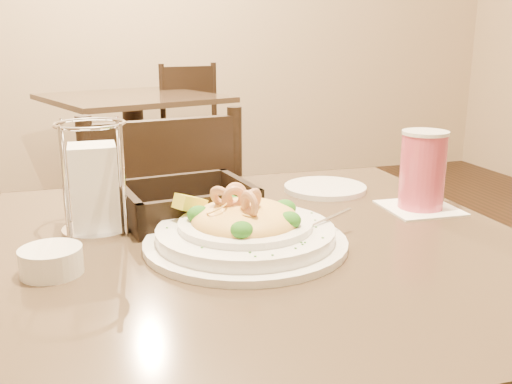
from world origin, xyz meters
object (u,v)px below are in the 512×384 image
object	(u,v)px
dining_chair_near	(155,266)
pasta_bowl	(245,229)
bread_basket	(187,207)
butter_ramekin	(51,261)
main_table	(259,371)
background_table	(134,137)
napkin_caddy	(94,185)
dining_chair_far	(183,127)
drink_glass	(423,171)
side_plate	(325,188)

from	to	relation	value
dining_chair_near	pasta_bowl	xyz separation A→B (m)	(0.08, -0.61, 0.30)
bread_basket	butter_ramekin	world-z (taller)	bread_basket
dining_chair_near	pasta_bowl	world-z (taller)	dining_chair_near
main_table	butter_ramekin	world-z (taller)	butter_ramekin
background_table	napkin_caddy	distance (m)	2.44
main_table	background_table	xyz separation A→B (m)	(-0.00, 2.54, 0.00)
bread_basket	dining_chair_far	bearing A→B (deg)	80.91
background_table	butter_ramekin	world-z (taller)	butter_ramekin
dining_chair_far	butter_ramekin	bearing A→B (deg)	65.46
background_table	butter_ramekin	size ratio (longest dim) A/B	12.97
main_table	dining_chair_near	bearing A→B (deg)	100.68
drink_glass	bread_basket	bearing A→B (deg)	170.80
dining_chair_far	side_plate	world-z (taller)	dining_chair_far
background_table	dining_chair_far	xyz separation A→B (m)	(0.36, 0.47, -0.03)
main_table	dining_chair_far	world-z (taller)	dining_chair_far
main_table	butter_ramekin	bearing A→B (deg)	-172.67
pasta_bowl	napkin_caddy	xyz separation A→B (m)	(-0.23, 0.15, 0.05)
bread_basket	napkin_caddy	distance (m)	0.18
drink_glass	main_table	bearing A→B (deg)	-166.11
dining_chair_far	side_plate	size ratio (longest dim) A/B	5.17
dining_chair_near	butter_ramekin	size ratio (longest dim) A/B	10.49
background_table	side_plate	distance (m)	2.29
pasta_bowl	butter_ramekin	size ratio (longest dim) A/B	4.05
background_table	napkin_caddy	size ratio (longest dim) A/B	5.96
napkin_caddy	background_table	bearing A→B (deg)	83.98
dining_chair_near	butter_ramekin	distance (m)	0.73
dining_chair_far	pasta_bowl	xyz separation A→B (m)	(-0.39, -3.02, 0.30)
main_table	dining_chair_far	bearing A→B (deg)	83.13
bread_basket	napkin_caddy	xyz separation A→B (m)	(-0.16, -0.03, 0.06)
pasta_bowl	dining_chair_near	bearing A→B (deg)	97.82
main_table	background_table	distance (m)	2.54
pasta_bowl	drink_glass	bearing A→B (deg)	14.94
dining_chair_near	drink_glass	xyz separation A→B (m)	(0.47, -0.51, 0.35)
napkin_caddy	dining_chair_near	bearing A→B (deg)	72.81
bread_basket	background_table	bearing A→B (deg)	87.82
pasta_bowl	napkin_caddy	size ratio (longest dim) A/B	1.86
main_table	drink_glass	size ratio (longest dim) A/B	5.81
main_table	napkin_caddy	xyz separation A→B (m)	(-0.26, 0.14, 0.33)
side_plate	dining_chair_near	bearing A→B (deg)	136.49
napkin_caddy	side_plate	distance (m)	0.51
main_table	pasta_bowl	world-z (taller)	pasta_bowl
napkin_caddy	butter_ramekin	bearing A→B (deg)	-110.89
dining_chair_far	bread_basket	distance (m)	2.89
main_table	dining_chair_near	distance (m)	0.61
butter_ramekin	pasta_bowl	bearing A→B (deg)	5.21
background_table	dining_chair_near	xyz separation A→B (m)	(-0.11, -1.94, -0.03)
napkin_caddy	side_plate	bearing A→B (deg)	15.29
dining_chair_far	butter_ramekin	distance (m)	3.13
pasta_bowl	napkin_caddy	distance (m)	0.28
pasta_bowl	bread_basket	size ratio (longest dim) A/B	1.40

